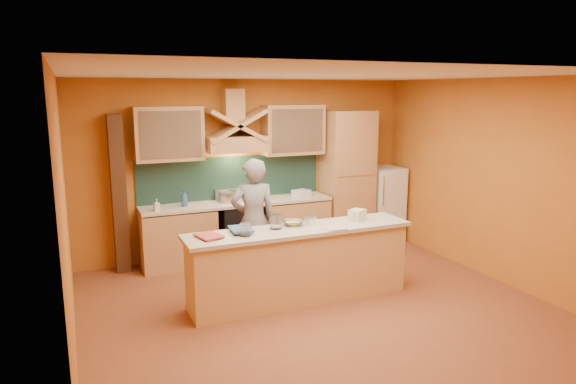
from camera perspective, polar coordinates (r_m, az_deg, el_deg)
name	(u,v)px	position (r m, az deg, el deg)	size (l,w,h in m)	color
floor	(317,307)	(6.49, 3.23, -12.66)	(5.50, 5.00, 0.01)	brown
ceiling	(320,75)	(5.94, 3.53, 12.90)	(5.50, 5.00, 0.01)	white
wall_back	(249,167)	(8.34, -4.34, 2.73)	(5.50, 0.02, 2.80)	#BE6F25
wall_front	(469,259)	(4.06, 19.49, -6.98)	(5.50, 0.02, 2.80)	#BE6F25
wall_left	(65,219)	(5.44, -23.53, -2.72)	(0.02, 5.00, 2.80)	#BE6F25
wall_right	(496,180)	(7.68, 22.07, 1.21)	(0.02, 5.00, 2.80)	#BE6F25
base_cabinet_left	(178,239)	(7.94, -12.11, -5.08)	(1.10, 0.60, 0.86)	tan
base_cabinet_right	(293,226)	(8.49, 0.58, -3.77)	(1.10, 0.60, 0.86)	tan
counter_top	(238,203)	(8.05, -5.61, -1.21)	(3.00, 0.62, 0.04)	beige
stove	(238,231)	(8.16, -5.55, -4.29)	(0.60, 0.58, 0.90)	black
backsplash	(232,178)	(8.25, -6.26, 1.56)	(3.00, 0.03, 0.70)	#16312B
range_hood	(236,144)	(7.95, -5.85, 5.35)	(0.92, 0.50, 0.24)	tan
hood_chimney	(233,105)	(8.01, -6.15, 9.54)	(0.30, 0.30, 0.50)	tan
upper_cabinet_left	(169,134)	(7.77, -13.13, 6.32)	(1.00, 0.35, 0.80)	tan
upper_cabinet_right	(293,130)	(8.36, 0.57, 6.93)	(1.00, 0.35, 0.80)	tan
pantry_column	(347,179)	(8.78, 6.58, 1.47)	(0.80, 0.60, 2.30)	tan
fridge	(383,204)	(9.26, 10.54, -1.29)	(0.58, 0.60, 1.30)	white
trim_column_left	(119,194)	(7.82, -18.30, -0.23)	(0.20, 0.30, 2.30)	#472816
island_body	(300,267)	(6.54, 1.30, -8.30)	(2.80, 0.55, 0.88)	#E0B273
island_top	(300,230)	(6.39, 1.32, -4.24)	(2.90, 0.62, 0.05)	beige
person	(253,221)	(7.08, -3.86, -3.20)	(0.63, 0.41, 1.73)	gray
pot_large	(228,198)	(8.04, -6.73, -0.71)	(0.25, 0.25, 0.15)	#AEAEB5
pot_small	(240,198)	(8.09, -5.30, -0.65)	(0.22, 0.22, 0.14)	silver
soap_bottle_a	(157,205)	(7.62, -14.40, -1.40)	(0.08, 0.08, 0.17)	beige
soap_bottle_b	(184,198)	(7.81, -11.46, -0.66)	(0.10, 0.10, 0.25)	#315288
bowl_back	(299,193)	(8.49, 1.22, -0.10)	(0.25, 0.25, 0.08)	silver
dish_rack	(301,193)	(8.44, 1.48, -0.11)	(0.27, 0.21, 0.10)	silver
book_lower	(199,238)	(5.99, -9.83, -5.06)	(0.25, 0.33, 0.03)	#B44540
book_upper	(231,230)	(6.20, -6.39, -4.23)	(0.26, 0.35, 0.03)	#3C6384
jar_large	(276,222)	(6.33, -1.37, -3.33)	(0.15, 0.15, 0.18)	silver
jar_small	(245,230)	(6.04, -4.76, -4.20)	(0.13, 0.13, 0.15)	silver
kitchen_scale	(311,221)	(6.54, 2.55, -3.27)	(0.11, 0.11, 0.09)	white
mixing_bowl	(293,223)	(6.51, 0.57, -3.44)	(0.26, 0.26, 0.06)	silver
cloth	(336,228)	(6.36, 5.35, -4.05)	(0.24, 0.18, 0.02)	beige
grocery_bag_a	(357,215)	(6.83, 7.70, -2.53)	(0.21, 0.17, 0.14)	beige
grocery_bag_b	(357,216)	(6.82, 7.72, -2.65)	(0.18, 0.14, 0.11)	beige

